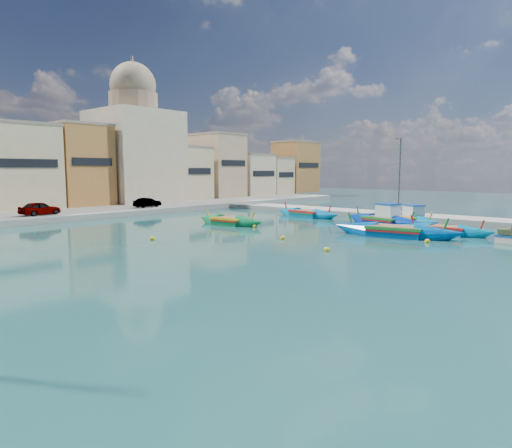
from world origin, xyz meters
TOP-DOWN VIEW (x-y plane):
  - ground at (0.00, 0.00)m, footprint 160.00×160.00m
  - east_quay at (18.00, 0.00)m, footprint 4.00×70.00m
  - north_quay at (0.00, 32.00)m, footprint 80.00×8.00m
  - north_townhouses at (6.68, 39.36)m, footprint 83.20×7.87m
  - church_block at (10.00, 40.00)m, footprint 10.00×10.00m
  - quay_street_lamp at (17.44, 6.00)m, footprint 1.18×0.16m
  - luzzu_turquoise_cabin at (14.98, 3.67)m, footprint 5.93×7.85m
  - luzzu_blue_cabin at (11.78, 4.78)m, footprint 3.96×8.66m
  - luzzu_cyan_mid at (12.95, 13.89)m, footprint 2.76×8.48m
  - luzzu_green at (2.83, 15.13)m, footprint 2.38×7.55m
  - luzzu_blue_south at (5.68, 0.94)m, footprint 3.77×9.87m
  - luzzu_cyan_south at (9.21, -1.44)m, footprint 1.90×7.21m
  - mooring_buoys at (2.24, 7.30)m, footprint 23.90×18.35m

SIDE VIEW (x-z plane):
  - ground at x=0.00m, z-range 0.00..0.00m
  - mooring_buoys at x=2.24m, z-range -0.10..0.26m
  - luzzu_cyan_south at x=9.21m, z-range -0.88..1.36m
  - east_quay at x=18.00m, z-range 0.00..0.50m
  - luzzu_green at x=2.83m, z-range -0.92..1.42m
  - luzzu_cyan_mid at x=12.95m, z-range -0.97..1.49m
  - luzzu_blue_south at x=5.68m, z-range -1.10..1.68m
  - north_quay at x=0.00m, z-range 0.00..0.60m
  - luzzu_turquoise_cabin at x=14.98m, z-range -1.00..1.63m
  - luzzu_blue_cabin at x=11.78m, z-range -1.13..1.85m
  - quay_street_lamp at x=17.44m, z-range 0.34..8.34m
  - north_townhouses at x=6.68m, z-range -0.10..10.09m
  - church_block at x=10.00m, z-range -1.14..17.96m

